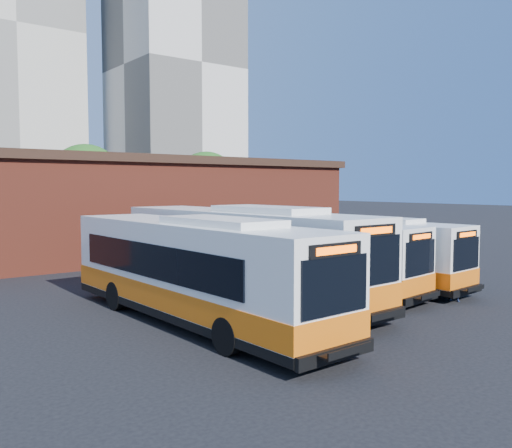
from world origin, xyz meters
TOP-DOWN VIEW (x-y plane):
  - ground at (0.00, 0.00)m, footprint 220.00×220.00m
  - bus_west at (-6.56, 0.87)m, footprint 3.11×13.19m
  - bus_midwest at (-3.12, 2.95)m, footprint 3.37×13.99m
  - bus_mideast at (0.32, 3.04)m, footprint 3.80×11.92m
  - bus_east at (3.23, 2.75)m, footprint 3.31×11.68m
  - transit_worker at (3.35, -2.49)m, footprint 0.53×0.70m
  - depot_building at (0.00, 20.00)m, footprint 28.60×12.60m
  - tree_mid at (2.00, 34.00)m, footprint 6.56×6.56m
  - tree_east at (13.00, 31.00)m, footprint 6.24×6.24m
  - tower_center at (7.00, 86.00)m, footprint 22.00×20.00m
  - tower_right at (30.00, 68.00)m, footprint 18.00×18.00m

SIDE VIEW (x-z plane):
  - ground at x=0.00m, z-range 0.00..0.00m
  - transit_worker at x=3.35m, z-range 0.00..1.71m
  - bus_east at x=3.23m, z-range -0.14..3.00m
  - bus_mideast at x=0.32m, z-range -0.15..3.06m
  - bus_west at x=-6.56m, z-range -0.16..3.40m
  - bus_midwest at x=-3.12m, z-range -0.17..3.61m
  - depot_building at x=0.00m, z-range 0.06..6.46m
  - tree_east at x=13.00m, z-range 0.85..8.81m
  - tree_mid at x=2.00m, z-range 0.90..9.26m
  - tower_right at x=30.00m, z-range -0.26..48.94m
  - tower_center at x=7.00m, z-range -0.26..60.94m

